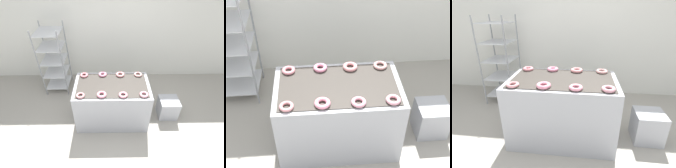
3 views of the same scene
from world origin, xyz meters
The scene contains 13 objects.
ground_plane centered at (0.00, 0.00, 0.00)m, with size 14.00×14.00×0.00m, color #9E998E.
wall_back centered at (0.00, 2.12, 1.40)m, with size 8.00×0.05×2.80m.
fryer_machine centered at (0.00, 0.63, 0.42)m, with size 1.31×0.76×0.84m.
baking_rack_cart centered at (-1.24, 1.61, 0.78)m, with size 0.52×0.57×1.53m.
glaze_bin centered at (1.11, 0.68, 0.20)m, with size 0.36×0.35×0.41m.
donut_near_left centered at (-0.51, 0.35, 0.86)m, with size 0.14×0.14×0.03m, color #CE8488.
donut_near_midleft centered at (-0.17, 0.36, 0.86)m, with size 0.16×0.16×0.04m, color pink.
donut_near_midright centered at (0.17, 0.35, 0.86)m, with size 0.14×0.14×0.04m, color pink.
donut_near_right centered at (0.51, 0.36, 0.86)m, with size 0.14×0.14×0.04m, color pink.
donut_far_left centered at (-0.51, 0.90, 0.86)m, with size 0.14×0.14×0.04m, color #D88089.
donut_far_midleft centered at (-0.17, 0.92, 0.86)m, with size 0.15×0.15×0.04m, color pink.
donut_far_midright centered at (0.16, 0.91, 0.86)m, with size 0.16×0.16×0.04m, color #DA8A8B.
donut_far_right centered at (0.49, 0.91, 0.86)m, with size 0.15×0.15×0.04m, color #CF9491.
Camera 1 is at (-0.04, -1.71, 2.74)m, focal length 28.00 mm.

